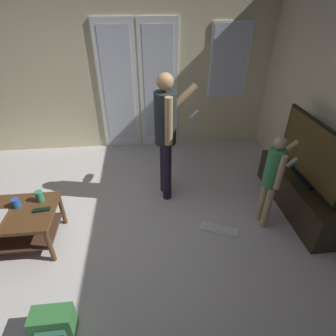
# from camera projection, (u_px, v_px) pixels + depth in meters

# --- Properties ---
(ground_plane) EXTENTS (5.60, 4.86, 0.02)m
(ground_plane) POSITION_uv_depth(u_px,v_px,m) (103.00, 243.00, 3.09)
(ground_plane) COLOR #B6B1AD
(wall_back_with_doors) EXTENTS (5.60, 0.09, 2.77)m
(wall_back_with_doors) POSITION_uv_depth(u_px,v_px,m) (112.00, 71.00, 4.35)
(wall_back_with_doors) COLOR beige
(wall_back_with_doors) RESTS_ON ground_plane
(coffee_table) EXTENTS (0.96, 0.63, 0.47)m
(coffee_table) POSITION_uv_depth(u_px,v_px,m) (11.00, 221.00, 2.90)
(coffee_table) COLOR #4E3118
(coffee_table) RESTS_ON ground_plane
(tv_stand) EXTENTS (0.41, 1.54, 0.45)m
(tv_stand) POSITION_uv_depth(u_px,v_px,m) (298.00, 194.00, 3.47)
(tv_stand) COLOR black
(tv_stand) RESTS_ON ground_plane
(flat_screen_tv) EXTENTS (0.08, 1.25, 0.76)m
(flat_screen_tv) POSITION_uv_depth(u_px,v_px,m) (312.00, 153.00, 3.14)
(flat_screen_tv) COLOR black
(flat_screen_tv) RESTS_ON tv_stand
(person_adult) EXTENTS (0.60, 0.51, 1.68)m
(person_adult) POSITION_uv_depth(u_px,v_px,m) (166.00, 129.00, 3.29)
(person_adult) COLOR #271B2E
(person_adult) RESTS_ON ground_plane
(person_child) EXTENTS (0.45, 0.34, 1.19)m
(person_child) POSITION_uv_depth(u_px,v_px,m) (273.00, 175.00, 2.98)
(person_child) COLOR tan
(person_child) RESTS_ON ground_plane
(backpack) EXTENTS (0.33, 0.21, 0.27)m
(backpack) POSITION_uv_depth(u_px,v_px,m) (53.00, 324.00, 2.20)
(backpack) COLOR #316E34
(backpack) RESTS_ON ground_plane
(loose_keyboard) EXTENTS (0.46, 0.30, 0.02)m
(loose_keyboard) POSITION_uv_depth(u_px,v_px,m) (219.00, 229.00, 3.24)
(loose_keyboard) COLOR white
(loose_keyboard) RESTS_ON ground_plane
(cup_near_edge) EXTENTS (0.08, 0.08, 0.13)m
(cup_near_edge) POSITION_uv_depth(u_px,v_px,m) (40.00, 196.00, 2.95)
(cup_near_edge) COLOR #2C8854
(cup_near_edge) RESTS_ON coffee_table
(cup_by_laptop) EXTENTS (0.09, 0.09, 0.10)m
(cup_by_laptop) POSITION_uv_depth(u_px,v_px,m) (16.00, 203.00, 2.88)
(cup_by_laptop) COLOR #264D9E
(cup_by_laptop) RESTS_ON coffee_table
(tv_remote_black) EXTENTS (0.17, 0.07, 0.02)m
(tv_remote_black) POSITION_uv_depth(u_px,v_px,m) (42.00, 210.00, 2.84)
(tv_remote_black) COLOR black
(tv_remote_black) RESTS_ON coffee_table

